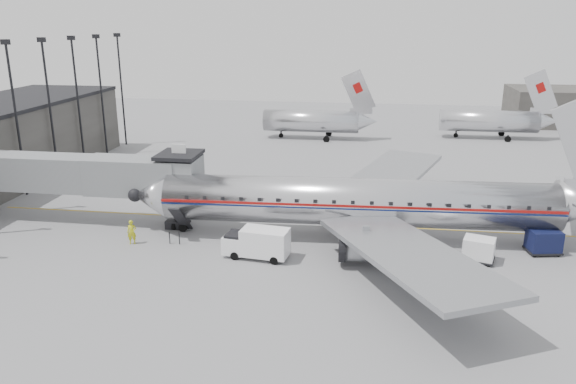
# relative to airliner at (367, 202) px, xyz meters

# --- Properties ---
(ground) EXTENTS (160.00, 160.00, 0.00)m
(ground) POSITION_rel_airliner_xyz_m (-6.77, -3.04, -3.09)
(ground) COLOR slate
(ground) RESTS_ON ground
(apron_line) EXTENTS (60.00, 0.15, 0.01)m
(apron_line) POSITION_rel_airliner_xyz_m (-3.77, 2.96, -3.08)
(apron_line) COLOR gold
(apron_line) RESTS_ON ground
(jet_bridge) EXTENTS (21.00, 6.20, 7.10)m
(jet_bridge) POSITION_rel_airliner_xyz_m (-23.44, 0.63, 1.09)
(jet_bridge) COLOR slate
(jet_bridge) RESTS_ON ground
(floodlight_masts) EXTENTS (0.90, 42.25, 15.25)m
(floodlight_masts) POSITION_rel_airliner_xyz_m (-34.27, 9.96, 5.28)
(floodlight_masts) COLOR black
(floodlight_masts) RESTS_ON ground
(distant_aircraft_near) EXTENTS (16.39, 3.20, 10.26)m
(distant_aircraft_near) POSITION_rel_airliner_xyz_m (-8.57, 38.96, -0.35)
(distant_aircraft_near) COLOR silver
(distant_aircraft_near) RESTS_ON ground
(distant_aircraft_mid) EXTENTS (16.39, 3.20, 10.26)m
(distant_aircraft_mid) POSITION_rel_airliner_xyz_m (17.43, 42.96, -0.35)
(distant_aircraft_mid) COLOR silver
(distant_aircraft_mid) RESTS_ON ground
(airliner) EXTENTS (38.81, 35.91, 12.27)m
(airliner) POSITION_rel_airliner_xyz_m (0.00, 0.00, 0.00)
(airliner) COLOR silver
(airliner) RESTS_ON ground
(service_van) EXTENTS (5.07, 2.47, 2.29)m
(service_van) POSITION_rel_airliner_xyz_m (-7.98, -5.03, -1.88)
(service_van) COLOR white
(service_van) RESTS_ON ground
(baggage_cart_navy) EXTENTS (2.66, 2.22, 1.86)m
(baggage_cart_navy) POSITION_rel_airliner_xyz_m (13.35, -1.04, -2.10)
(baggage_cart_navy) COLOR #0D1234
(baggage_cart_navy) RESTS_ON ground
(baggage_cart_white) EXTENTS (2.67, 2.31, 1.78)m
(baggage_cart_white) POSITION_rel_airliner_xyz_m (8.23, -3.28, -2.14)
(baggage_cart_white) COLOR white
(baggage_cart_white) RESTS_ON ground
(ramp_worker) EXTENTS (0.82, 0.66, 1.95)m
(ramp_worker) POSITION_rel_airliner_xyz_m (-18.29, -3.88, -2.11)
(ramp_worker) COLOR #BBBF16
(ramp_worker) RESTS_ON ground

